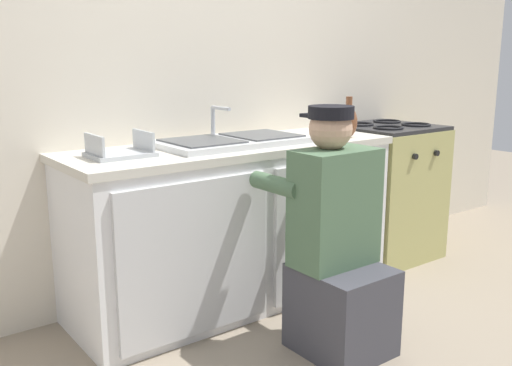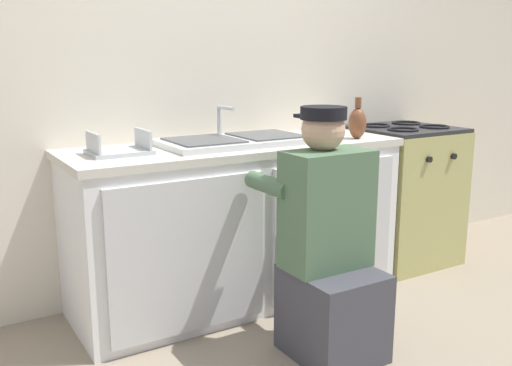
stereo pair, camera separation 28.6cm
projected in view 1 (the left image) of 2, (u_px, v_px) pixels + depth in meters
ground_plane at (268, 317)px, 2.93m from camera, size 12.00×12.00×0.00m
back_wall at (196, 68)px, 3.17m from camera, size 6.00×0.10×2.50m
counter_cabinet at (235, 227)px, 3.07m from camera, size 1.76×0.62×0.83m
countertop at (233, 148)px, 2.98m from camera, size 1.80×0.62×0.04m
sink_double_basin at (233, 141)px, 2.98m from camera, size 0.80×0.44×0.19m
stove_range at (384, 191)px, 3.79m from camera, size 0.60×0.62×0.89m
plumber_person at (337, 252)px, 2.54m from camera, size 0.42×0.61×1.10m
dish_rack_tray at (120, 151)px, 2.60m from camera, size 0.28×0.22×0.11m
condiment_jar at (322, 128)px, 3.15m from camera, size 0.07×0.07×0.13m
water_glass at (321, 128)px, 3.26m from camera, size 0.06×0.06×0.10m
vase_decorative at (348, 121)px, 3.22m from camera, size 0.10×0.10×0.23m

